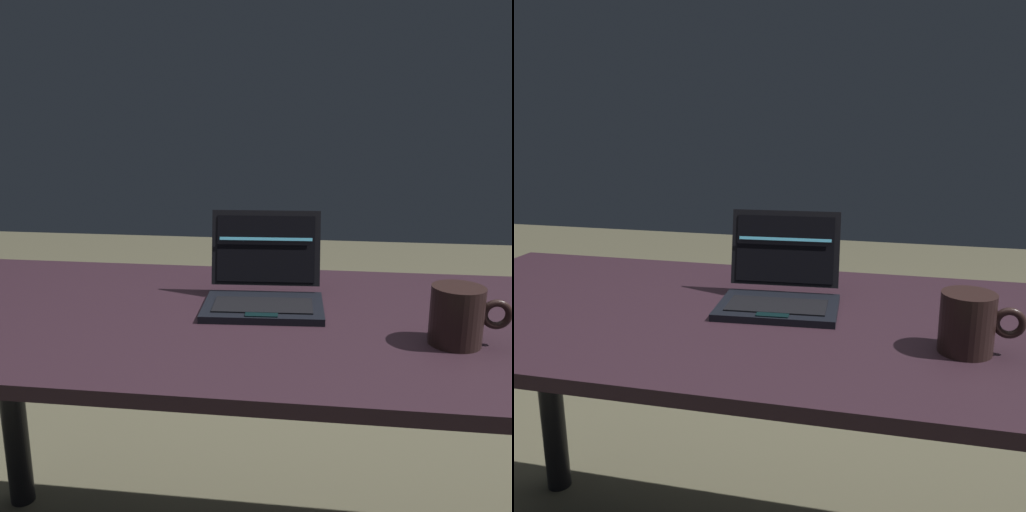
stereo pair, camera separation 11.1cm
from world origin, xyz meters
TOP-DOWN VIEW (x-y plane):
  - desk at (0.00, 0.00)m, footprint 1.66×0.70m
  - laptop_front at (-0.02, 0.05)m, footprint 0.25×0.22m
  - coffee_mug at (0.34, -0.10)m, footprint 0.14×0.09m

SIDE VIEW (x-z plane):
  - desk at x=0.00m, z-range 0.24..0.96m
  - laptop_front at x=-0.02m, z-range 0.67..0.86m
  - coffee_mug at x=0.34m, z-range 0.72..0.83m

